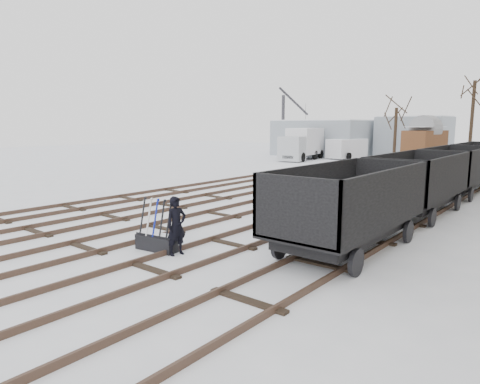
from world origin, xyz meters
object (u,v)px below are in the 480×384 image
object	(u,v)px
box_van_wagon	(425,143)
panel_van	(347,148)
ground_frame	(157,241)
crane	(284,137)
freight_wagon_a	(349,219)
lorry	(302,144)
worker	(177,226)

from	to	relation	value
box_van_wagon	panel_van	xyz separation A→B (m)	(-8.70, 3.16, -0.90)
ground_frame	crane	world-z (taller)	crane
freight_wagon_a	panel_van	xyz separation A→B (m)	(-14.61, 31.07, 0.15)
ground_frame	lorry	xyz separation A→B (m)	(-13.16, 30.08, 1.37)
lorry	crane	distance (m)	7.59
panel_van	box_van_wagon	bearing A→B (deg)	-9.55
freight_wagon_a	box_van_wagon	xyz separation A→B (m)	(-5.91, 27.90, 1.05)
worker	box_van_wagon	size ratio (longest dim) A/B	0.35
freight_wagon_a	panel_van	bearing A→B (deg)	115.18
freight_wagon_a	box_van_wagon	world-z (taller)	box_van_wagon
worker	box_van_wagon	distance (m)	31.41
worker	panel_van	distance (m)	36.20
freight_wagon_a	panel_van	distance (m)	34.33
lorry	panel_van	world-z (taller)	lorry
ground_frame	crane	xyz separation A→B (m)	(-18.73, 35.20, 1.79)
ground_frame	box_van_wagon	world-z (taller)	box_van_wagon
worker	crane	world-z (taller)	crane
ground_frame	crane	distance (m)	39.92
box_van_wagon	lorry	world-z (taller)	box_van_wagon
worker	panel_van	world-z (taller)	panel_van
lorry	crane	world-z (taller)	crane
worker	freight_wagon_a	bearing A→B (deg)	-36.07
worker	crane	bearing A→B (deg)	38.96
lorry	panel_van	size ratio (longest dim) A/B	1.46
box_van_wagon	crane	xyz separation A→B (m)	(-17.09, 3.80, 0.09)
crane	freight_wagon_a	bearing A→B (deg)	-34.61
ground_frame	crane	size ratio (longest dim) A/B	0.19
panel_van	lorry	bearing A→B (deg)	-111.73
worker	freight_wagon_a	xyz separation A→B (m)	(3.52, 3.40, 0.11)
freight_wagon_a	crane	world-z (taller)	crane
worker	lorry	xyz separation A→B (m)	(-13.91, 29.98, 0.83)
crane	ground_frame	bearing A→B (deg)	-42.55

